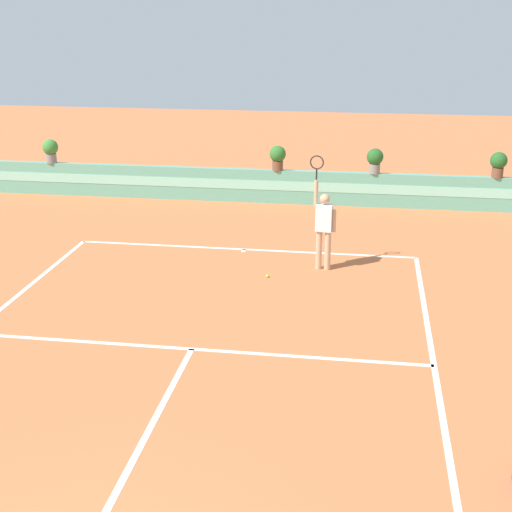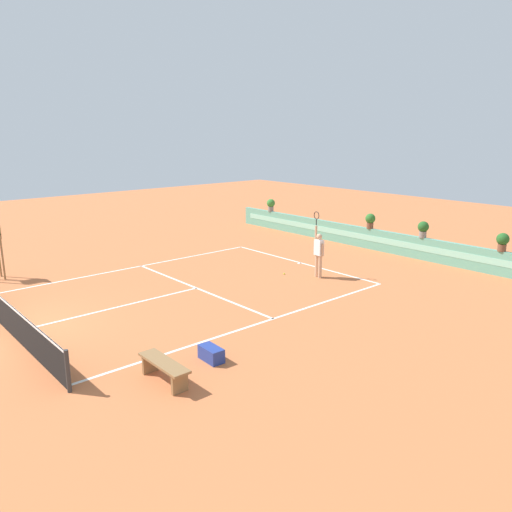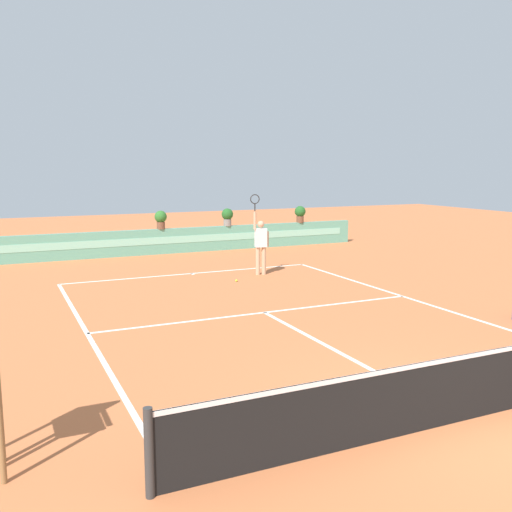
{
  "view_description": "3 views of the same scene",
  "coord_description": "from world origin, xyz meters",
  "px_view_note": "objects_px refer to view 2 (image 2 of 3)",
  "views": [
    {
      "loc": [
        2.83,
        -4.71,
        5.67
      ],
      "look_at": [
        0.79,
        8.6,
        1.0
      ],
      "focal_mm": 51.19,
      "sensor_mm": 36.0,
      "label": 1
    },
    {
      "loc": [
        14.66,
        -3.49,
        5.59
      ],
      "look_at": [
        0.79,
        8.6,
        1.0
      ],
      "focal_mm": 35.3,
      "sensor_mm": 36.0,
      "label": 2
    },
    {
      "loc": [
        -5.72,
        -5.49,
        3.46
      ],
      "look_at": [
        0.79,
        8.6,
        1.0
      ],
      "focal_mm": 39.93,
      "sensor_mm": 36.0,
      "label": 3
    }
  ],
  "objects_px": {
    "potted_plant_centre": "(370,220)",
    "potted_plant_far_right": "(503,241)",
    "gear_bag": "(211,354)",
    "bench_courtside": "(164,367)",
    "potted_plant_right": "(423,228)",
    "tennis_player": "(319,251)",
    "potted_plant_far_left": "(271,204)",
    "tennis_ball_near_baseline": "(284,274)"
  },
  "relations": [
    {
      "from": "tennis_ball_near_baseline",
      "to": "tennis_player",
      "type": "bearing_deg",
      "value": 32.3
    },
    {
      "from": "bench_courtside",
      "to": "gear_bag",
      "type": "height_order",
      "value": "bench_courtside"
    },
    {
      "from": "gear_bag",
      "to": "potted_plant_far_left",
      "type": "relative_size",
      "value": 0.97
    },
    {
      "from": "tennis_ball_near_baseline",
      "to": "potted_plant_far_right",
      "type": "distance_m",
      "value": 8.63
    },
    {
      "from": "bench_courtside",
      "to": "potted_plant_right",
      "type": "distance_m",
      "value": 14.79
    },
    {
      "from": "tennis_ball_near_baseline",
      "to": "potted_plant_far_right",
      "type": "bearing_deg",
      "value": 47.89
    },
    {
      "from": "gear_bag",
      "to": "bench_courtside",
      "type": "bearing_deg",
      "value": -82.22
    },
    {
      "from": "potted_plant_centre",
      "to": "potted_plant_far_right",
      "type": "distance_m",
      "value": 6.28
    },
    {
      "from": "potted_plant_right",
      "to": "tennis_player",
      "type": "bearing_deg",
      "value": -101.2
    },
    {
      "from": "bench_courtside",
      "to": "potted_plant_far_left",
      "type": "height_order",
      "value": "potted_plant_far_left"
    },
    {
      "from": "gear_bag",
      "to": "potted_plant_centre",
      "type": "bearing_deg",
      "value": 110.65
    },
    {
      "from": "potted_plant_centre",
      "to": "potted_plant_far_right",
      "type": "height_order",
      "value": "same"
    },
    {
      "from": "bench_courtside",
      "to": "tennis_player",
      "type": "bearing_deg",
      "value": 110.82
    },
    {
      "from": "bench_courtside",
      "to": "tennis_player",
      "type": "distance_m",
      "value": 9.64
    },
    {
      "from": "tennis_ball_near_baseline",
      "to": "potted_plant_far_left",
      "type": "relative_size",
      "value": 0.09
    },
    {
      "from": "gear_bag",
      "to": "potted_plant_right",
      "type": "relative_size",
      "value": 0.97
    },
    {
      "from": "gear_bag",
      "to": "potted_plant_right",
      "type": "bearing_deg",
      "value": 99.14
    },
    {
      "from": "bench_courtside",
      "to": "potted_plant_centre",
      "type": "distance_m",
      "value": 15.49
    },
    {
      "from": "tennis_ball_near_baseline",
      "to": "potted_plant_right",
      "type": "distance_m",
      "value": 6.86
    },
    {
      "from": "potted_plant_centre",
      "to": "potted_plant_right",
      "type": "relative_size",
      "value": 1.0
    },
    {
      "from": "tennis_player",
      "to": "potted_plant_far_right",
      "type": "xyz_separation_m",
      "value": [
        4.56,
        5.59,
        0.36
      ]
    },
    {
      "from": "gear_bag",
      "to": "tennis_ball_near_baseline",
      "type": "relative_size",
      "value": 10.29
    },
    {
      "from": "gear_bag",
      "to": "potted_plant_far_right",
      "type": "relative_size",
      "value": 0.97
    },
    {
      "from": "potted_plant_far_right",
      "to": "tennis_ball_near_baseline",
      "type": "bearing_deg",
      "value": -132.11
    },
    {
      "from": "gear_bag",
      "to": "potted_plant_far_right",
      "type": "distance_m",
      "value": 13.24
    },
    {
      "from": "gear_bag",
      "to": "tennis_ball_near_baseline",
      "type": "height_order",
      "value": "gear_bag"
    },
    {
      "from": "tennis_ball_near_baseline",
      "to": "potted_plant_centre",
      "type": "height_order",
      "value": "potted_plant_centre"
    },
    {
      "from": "potted_plant_centre",
      "to": "gear_bag",
      "type": "bearing_deg",
      "value": -69.35
    },
    {
      "from": "tennis_ball_near_baseline",
      "to": "potted_plant_right",
      "type": "relative_size",
      "value": 0.09
    },
    {
      "from": "potted_plant_right",
      "to": "potted_plant_far_right",
      "type": "xyz_separation_m",
      "value": [
        3.45,
        0.0,
        0.0
      ]
    },
    {
      "from": "potted_plant_centre",
      "to": "tennis_ball_near_baseline",
      "type": "bearing_deg",
      "value": -84.86
    },
    {
      "from": "bench_courtside",
      "to": "potted_plant_far_right",
      "type": "xyz_separation_m",
      "value": [
        1.14,
        14.57,
        1.04
      ]
    },
    {
      "from": "gear_bag",
      "to": "potted_plant_centre",
      "type": "relative_size",
      "value": 0.97
    },
    {
      "from": "potted_plant_centre",
      "to": "potted_plant_far_left",
      "type": "bearing_deg",
      "value": 180.0
    },
    {
      "from": "gear_bag",
      "to": "tennis_player",
      "type": "height_order",
      "value": "tennis_player"
    },
    {
      "from": "gear_bag",
      "to": "potted_plant_far_left",
      "type": "height_order",
      "value": "potted_plant_far_left"
    },
    {
      "from": "potted_plant_right",
      "to": "potted_plant_far_right",
      "type": "distance_m",
      "value": 3.45
    },
    {
      "from": "potted_plant_centre",
      "to": "potted_plant_far_right",
      "type": "xyz_separation_m",
      "value": [
        6.28,
        0.0,
        0.0
      ]
    },
    {
      "from": "potted_plant_far_left",
      "to": "potted_plant_far_right",
      "type": "bearing_deg",
      "value": 0.0
    },
    {
      "from": "potted_plant_far_left",
      "to": "potted_plant_far_right",
      "type": "relative_size",
      "value": 1.0
    },
    {
      "from": "bench_courtside",
      "to": "potted_plant_far_left",
      "type": "relative_size",
      "value": 2.21
    },
    {
      "from": "tennis_ball_near_baseline",
      "to": "potted_plant_right",
      "type": "xyz_separation_m",
      "value": [
        2.26,
        6.32,
        1.38
      ]
    }
  ]
}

